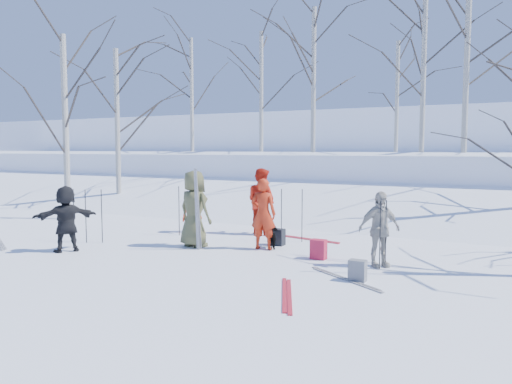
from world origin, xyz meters
The scene contains 36 objects.
ground centered at (0.00, 0.00, 0.00)m, with size 120.00×120.00×0.00m, color white.
snow_ramp centered at (0.00, 7.00, 0.15)m, with size 70.00×9.50×1.40m, color white.
snow_plateau centered at (0.00, 17.00, 1.00)m, with size 70.00×18.00×2.20m, color white.
far_hill centered at (0.00, 38.00, 2.00)m, with size 90.00×30.00×6.00m, color white.
skier_olive_center centered at (-1.19, 0.60, 0.92)m, with size 0.89×0.58×1.83m, color #4B4C2E.
skier_red_north centered at (0.39, 1.13, 0.83)m, with size 0.61×0.40×1.67m, color #B32810.
skier_redor_behind centered at (-0.64, 3.00, 0.91)m, with size 0.88×0.69×1.81m, color red.
skier_red_seated centered at (-2.45, 2.25, 0.54)m, with size 0.70×0.40×1.08m, color #B32810.
skier_cream_east centered at (3.22, 0.67, 0.76)m, with size 0.89×0.37×1.51m, color beige.
skier_grey_west centered at (-3.44, -1.24, 0.76)m, with size 1.41×0.45×1.52m, color black.
dog centered at (0.58, 1.34, 0.25)m, with size 0.27×0.60×0.51m, color black.
upright_ski_left centered at (-0.91, 0.31, 0.95)m, with size 0.07×0.02×1.90m, color silver.
upright_ski_right centered at (-0.91, 0.34, 0.95)m, with size 0.07×0.02×1.90m, color silver.
ski_pair_a centered at (0.81, 2.80, 0.01)m, with size 1.90×0.56×0.02m, color #A81824, non-canonical shape.
ski_pair_b centered at (-5.65, -1.38, 0.01)m, with size 1.75×1.11×0.02m, color silver, non-canonical shape.
ski_pair_c centered at (2.94, -0.58, 0.01)m, with size 1.71×1.19×0.02m, color silver, non-canonical shape.
ski_pair_d centered at (2.43, -1.97, 0.01)m, with size 0.99×1.81×0.02m, color #A81824, non-canonical shape.
ski_pole_a centered at (-2.49, 1.72, 0.67)m, with size 0.02×0.02×1.34m, color black.
ski_pole_b centered at (-4.29, -0.27, 0.67)m, with size 0.02×0.02×1.34m, color black.
ski_pole_c centered at (-3.87, -0.27, 0.67)m, with size 0.02×0.02×1.34m, color black.
ski_pole_d centered at (0.82, 2.42, 0.67)m, with size 0.02×0.02×1.34m, color black.
ski_pole_e centered at (3.35, 0.70, 0.67)m, with size 0.02×0.02×1.34m, color black.
ski_pole_f centered at (3.29, 0.50, 0.67)m, with size 0.02×0.02×1.34m, color black.
ski_pole_g centered at (0.36, 2.19, 0.67)m, with size 0.02×0.02×1.34m, color black.
ski_pole_h centered at (-3.54, -0.06, 0.67)m, with size 0.02×0.02×1.34m, color black.
backpack_red centered at (1.92, 0.75, 0.21)m, with size 0.32×0.22×0.42m, color #B31B36.
backpack_grey centered at (3.17, -0.59, 0.19)m, with size 0.30×0.20×0.38m, color slate.
backpack_dark centered at (0.47, 1.72, 0.20)m, with size 0.34×0.24×0.40m, color black.
birch_plateau_c centered at (2.07, 11.54, 5.31)m, with size 4.95×4.95×6.22m, color silver, non-canonical shape.
birch_plateau_d centered at (-5.60, 12.44, 5.07)m, with size 4.61×4.61×5.73m, color silver, non-canonical shape.
birch_plateau_f centered at (3.74, 10.49, 5.58)m, with size 5.34×5.34×6.77m, color silver, non-canonical shape.
birch_plateau_g centered at (-9.09, 11.60, 5.01)m, with size 4.53×4.53×5.62m, color silver, non-canonical shape.
birch_plateau_h centered at (0.13, 15.71, 4.86)m, with size 4.33×4.33×5.32m, color silver, non-canonical shape.
birch_plateau_i centered at (-2.23, 10.73, 5.21)m, with size 4.81×4.81×6.01m, color silver, non-canonical shape.
birch_edge_a centered at (-7.70, 2.52, 3.03)m, with size 4.84×4.84×6.06m, color silver, non-canonical shape.
birch_edge_d centered at (-8.68, 5.93, 3.14)m, with size 5.00×5.00×6.28m, color silver, non-canonical shape.
Camera 1 is at (5.70, -9.10, 2.35)m, focal length 35.00 mm.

